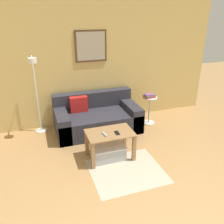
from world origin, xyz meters
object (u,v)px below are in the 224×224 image
(couch, at_px, (97,118))
(remote_control, at_px, (105,134))
(storage_bin, at_px, (108,152))
(book_stack, at_px, (149,96))
(coffee_table, at_px, (110,138))
(cell_phone, at_px, (117,133))
(floor_lamp, at_px, (36,89))
(side_table, at_px, (150,108))

(couch, distance_m, remote_control, 1.17)
(storage_bin, height_order, book_stack, book_stack)
(remote_control, bearing_deg, book_stack, 30.44)
(coffee_table, xyz_separation_m, cell_phone, (0.10, -0.07, 0.12))
(storage_bin, xyz_separation_m, remote_control, (-0.06, -0.03, 0.37))
(floor_lamp, xyz_separation_m, book_stack, (2.30, -0.23, -0.32))
(remote_control, bearing_deg, couch, 73.28)
(floor_lamp, distance_m, side_table, 2.40)
(coffee_table, height_order, floor_lamp, floor_lamp)
(storage_bin, bearing_deg, remote_control, -151.29)
(couch, relative_size, coffee_table, 2.19)
(storage_bin, distance_m, book_stack, 1.72)
(couch, height_order, floor_lamp, floor_lamp)
(floor_lamp, height_order, book_stack, floor_lamp)
(couch, height_order, cell_phone, couch)
(side_table, xyz_separation_m, book_stack, (-0.02, 0.01, 0.28))
(couch, height_order, book_stack, couch)
(couch, xyz_separation_m, remote_control, (-0.17, -1.14, 0.24))
(storage_bin, height_order, remote_control, remote_control)
(floor_lamp, bearing_deg, cell_phone, -48.24)
(coffee_table, relative_size, floor_lamp, 0.49)
(storage_bin, height_order, floor_lamp, floor_lamp)
(remote_control, bearing_deg, cell_phone, -11.28)
(side_table, distance_m, remote_control, 1.72)
(coffee_table, height_order, side_table, side_table)
(book_stack, bearing_deg, couch, 176.51)
(storage_bin, height_order, side_table, side_table)
(book_stack, xyz_separation_m, cell_phone, (-1.13, -1.08, -0.15))
(couch, xyz_separation_m, coffee_table, (-0.07, -1.08, 0.11))
(storage_bin, distance_m, remote_control, 0.38)
(floor_lamp, distance_m, cell_phone, 1.81)
(floor_lamp, bearing_deg, remote_control, -53.49)
(coffee_table, xyz_separation_m, storage_bin, (-0.04, -0.02, -0.25))
(remote_control, xyz_separation_m, cell_phone, (0.21, -0.01, -0.01))
(couch, xyz_separation_m, floor_lamp, (-1.13, 0.16, 0.70))
(floor_lamp, bearing_deg, coffee_table, -49.38)
(storage_bin, relative_size, remote_control, 3.84)
(side_table, height_order, remote_control, side_table)
(floor_lamp, bearing_deg, couch, -7.86)
(couch, distance_m, side_table, 1.19)
(coffee_table, bearing_deg, storage_bin, -155.82)
(storage_bin, bearing_deg, book_stack, 38.91)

